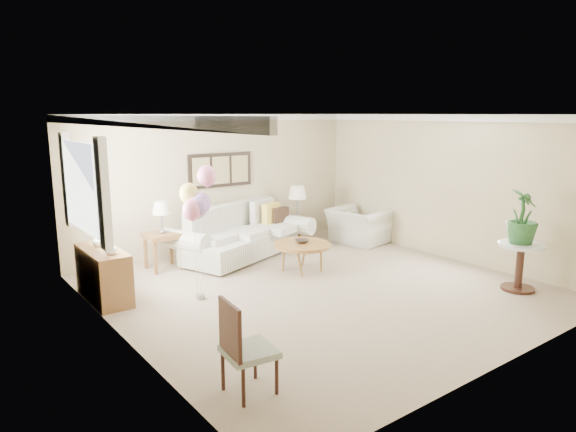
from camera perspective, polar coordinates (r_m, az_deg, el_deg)
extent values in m
plane|color=tan|center=(7.89, 3.56, -8.05)|extent=(6.00, 6.00, 0.00)
cube|color=beige|center=(10.00, -7.57, 3.67)|extent=(6.00, 0.04, 2.60)
cube|color=beige|center=(5.68, 23.77, -3.05)|extent=(6.00, 0.04, 2.60)
cube|color=beige|center=(6.09, -18.33, -1.74)|extent=(0.04, 6.00, 2.60)
cube|color=beige|center=(9.76, 17.22, 3.07)|extent=(0.04, 6.00, 2.60)
cube|color=white|center=(7.45, 3.81, 11.10)|extent=(6.00, 6.00, 0.02)
cube|color=white|center=(9.89, -7.67, 10.79)|extent=(6.00, 0.06, 0.12)
cube|color=white|center=(5.96, -18.80, 10.00)|extent=(0.06, 6.00, 0.12)
cube|color=white|center=(9.65, 17.55, 10.36)|extent=(0.06, 6.00, 0.12)
cube|color=white|center=(7.45, -22.08, 3.05)|extent=(0.04, 1.40, 1.20)
cube|color=white|center=(6.65, -19.84, 2.31)|extent=(0.10, 0.22, 1.40)
cube|color=white|center=(8.28, -23.36, 3.70)|extent=(0.10, 0.22, 1.40)
cube|color=black|center=(9.95, -7.52, 5.08)|extent=(1.35, 0.04, 0.65)
cube|color=#8C8C59|center=(9.73, -9.61, 4.88)|extent=(0.36, 0.02, 0.52)
cube|color=#8C8C59|center=(9.93, -7.45, 5.07)|extent=(0.36, 0.02, 0.52)
cube|color=#8C8C59|center=(10.14, -5.38, 5.25)|extent=(0.36, 0.02, 0.52)
cube|color=silver|center=(9.50, -5.15, -3.21)|extent=(2.56, 1.73, 0.39)
cube|color=silver|center=(9.70, -6.30, -0.32)|extent=(2.30, 1.05, 0.59)
cylinder|color=silver|center=(8.92, -11.37, -2.72)|extent=(0.66, 1.03, 0.34)
cylinder|color=silver|center=(10.07, 0.30, -0.89)|extent=(0.66, 1.03, 0.34)
cube|color=silver|center=(9.07, -8.64, -2.46)|extent=(0.88, 0.95, 0.13)
cube|color=silver|center=(9.40, -5.00, -1.88)|extent=(0.88, 0.95, 0.13)
cube|color=silver|center=(9.77, -1.62, -1.34)|extent=(0.88, 0.95, 0.13)
cube|color=#96B6CB|center=(9.11, -10.13, -0.92)|extent=(0.41, 0.13, 0.41)
cube|color=#E3C54B|center=(9.91, -1.89, 0.24)|extent=(0.41, 0.13, 0.41)
cube|color=#322218|center=(9.95, -0.87, -0.09)|extent=(0.37, 0.11, 0.37)
cube|color=silver|center=(9.56, -5.13, -4.46)|extent=(2.15, 0.86, 0.04)
cube|color=brown|center=(8.93, -13.76, -2.11)|extent=(0.58, 0.53, 0.08)
cube|color=brown|center=(8.73, -14.51, -4.59)|extent=(0.05, 0.05, 0.55)
cube|color=brown|center=(8.91, -11.75, -4.15)|extent=(0.05, 0.05, 0.55)
cube|color=brown|center=(9.11, -15.53, -3.98)|extent=(0.05, 0.05, 0.55)
cube|color=brown|center=(9.28, -12.87, -3.57)|extent=(0.05, 0.05, 0.55)
cube|color=brown|center=(10.43, 1.05, -0.35)|extent=(0.50, 0.45, 0.07)
cube|color=brown|center=(10.23, 0.78, -2.13)|extent=(0.05, 0.05, 0.47)
cube|color=brown|center=(10.47, 2.51, -1.83)|extent=(0.05, 0.05, 0.47)
cube|color=brown|center=(10.51, -0.42, -1.77)|extent=(0.05, 0.05, 0.47)
cube|color=brown|center=(10.74, 1.29, -1.48)|extent=(0.05, 0.05, 0.47)
cylinder|color=gray|center=(8.91, -13.78, -1.68)|extent=(0.13, 0.13, 0.05)
cylinder|color=gray|center=(8.88, -13.83, -0.65)|extent=(0.04, 0.04, 0.27)
cone|color=silver|center=(8.83, -13.90, 0.91)|extent=(0.31, 0.31, 0.22)
cylinder|color=gray|center=(10.41, 1.05, 0.02)|extent=(0.15, 0.15, 0.06)
cylinder|color=gray|center=(10.38, 1.05, 1.07)|extent=(0.04, 0.04, 0.32)
cone|color=silver|center=(10.33, 1.06, 2.67)|extent=(0.37, 0.37, 0.26)
cylinder|color=brown|center=(8.58, 1.59, -3.23)|extent=(0.96, 0.96, 0.05)
cylinder|color=brown|center=(8.95, 1.81, -4.22)|extent=(0.04, 0.04, 0.43)
cylinder|color=brown|center=(8.69, -0.52, -4.70)|extent=(0.04, 0.04, 0.43)
cylinder|color=brown|center=(8.34, 1.32, -5.39)|extent=(0.04, 0.04, 0.43)
cylinder|color=brown|center=(8.62, 3.69, -4.86)|extent=(0.04, 0.04, 0.43)
imported|color=#2E231F|center=(8.60, 1.55, -2.82)|extent=(0.31, 0.31, 0.06)
imported|color=silver|center=(10.61, 7.81, -1.10)|extent=(1.09, 1.21, 0.70)
cylinder|color=silver|center=(8.38, 24.51, -2.95)|extent=(0.67, 0.67, 0.04)
cylinder|color=#3C1F17|center=(8.46, 24.32, -5.28)|extent=(0.11, 0.11, 0.67)
cylinder|color=#3C1F17|center=(8.56, 24.13, -7.45)|extent=(0.49, 0.49, 0.01)
imported|color=#244B20|center=(8.30, 24.60, -0.08)|extent=(0.59, 0.59, 0.80)
cube|color=#929C8E|center=(5.01, -4.33, -14.78)|extent=(0.51, 0.51, 0.06)
cylinder|color=#3C1F17|center=(4.89, -4.97, -18.45)|extent=(0.04, 0.04, 0.38)
cylinder|color=#3C1F17|center=(5.07, -1.26, -17.27)|extent=(0.04, 0.04, 0.38)
cylinder|color=#3C1F17|center=(5.17, -7.24, -16.75)|extent=(0.04, 0.04, 0.38)
cylinder|color=#3C1F17|center=(5.34, -3.67, -15.72)|extent=(0.04, 0.04, 0.38)
cube|color=#3C1F17|center=(4.80, -6.47, -12.40)|extent=(0.09, 0.44, 0.51)
cube|color=brown|center=(7.78, -19.81, -6.14)|extent=(0.45, 1.20, 0.74)
cube|color=#3C1F17|center=(7.51, -19.09, -6.72)|extent=(0.46, 0.02, 0.70)
cube|color=#3C1F17|center=(8.06, -20.42, -5.59)|extent=(0.46, 0.02, 0.70)
imported|color=white|center=(7.35, -19.10, -3.39)|extent=(0.20, 0.20, 0.18)
imported|color=#ABB9A1|center=(7.86, -20.35, -2.55)|extent=(0.18, 0.18, 0.17)
cube|color=gray|center=(7.55, -9.72, -8.80)|extent=(0.09, 0.09, 0.08)
ellipsoid|color=pink|center=(7.07, -10.62, 0.66)|extent=(0.26, 0.26, 0.30)
cylinder|color=silver|center=(7.30, -10.14, -4.66)|extent=(0.01, 0.01, 1.10)
ellipsoid|color=#9E73C3|center=(7.21, -9.62, 1.41)|extent=(0.26, 0.26, 0.30)
cylinder|color=silver|center=(7.37, -9.65, -4.24)|extent=(0.01, 0.01, 1.17)
ellipsoid|color=#E9DF61|center=(7.26, -10.95, 2.46)|extent=(0.26, 0.26, 0.30)
cylinder|color=silver|center=(7.39, -10.31, -3.71)|extent=(0.01, 0.01, 1.29)
ellipsoid|color=pink|center=(7.28, -9.04, 4.42)|extent=(0.26, 0.26, 0.30)
cylinder|color=silver|center=(7.38, -9.37, -2.75)|extent=(0.01, 0.01, 1.53)
ellipsoid|color=#9E73C3|center=(7.11, -9.97, 0.96)|extent=(0.26, 0.26, 0.30)
cylinder|color=silver|center=(7.32, -9.82, -4.50)|extent=(0.01, 0.01, 1.13)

